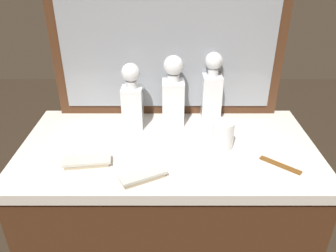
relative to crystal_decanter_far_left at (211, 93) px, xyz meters
name	(u,v)px	position (x,y,z in m)	size (l,w,h in m)	color
dresser	(168,229)	(-0.18, -0.22, -0.55)	(1.10, 0.58, 0.87)	#472816
dresser_mirror	(168,25)	(-0.18, 0.05, 0.27)	(0.95, 0.03, 0.77)	#472816
crystal_decanter_far_left	(211,93)	(0.00, 0.00, 0.00)	(0.08, 0.08, 0.29)	white
crystal_decanter_center	(173,97)	(-0.16, -0.04, 0.00)	(0.09, 0.09, 0.29)	white
crystal_decanter_front	(132,102)	(-0.32, -0.08, -0.01)	(0.08, 0.08, 0.27)	white
crystal_tumbler_rear	(222,135)	(0.02, -0.23, -0.07)	(0.08, 0.08, 0.10)	white
silver_brush_right	(87,162)	(-0.46, -0.35, -0.10)	(0.17, 0.08, 0.02)	#B7A88C
silver_brush_far_right	(143,176)	(-0.26, -0.43, -0.10)	(0.16, 0.12, 0.02)	#B7A88C
tortoiseshell_comb	(280,165)	(0.20, -0.36, -0.11)	(0.12, 0.11, 0.01)	brown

